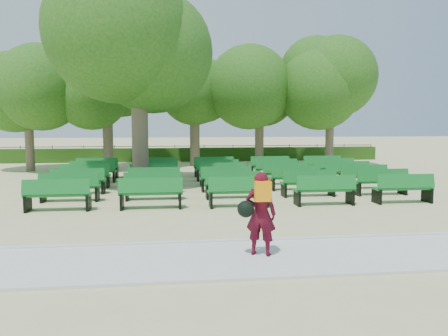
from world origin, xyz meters
name	(u,v)px	position (x,y,z in m)	size (l,w,h in m)	color
ground	(207,196)	(0.00, 0.00, 0.00)	(120.00, 120.00, 0.00)	#C5C183
paving	(239,259)	(0.00, -7.40, 0.03)	(30.00, 2.20, 0.06)	silver
curb	(231,242)	(0.00, -6.25, 0.05)	(30.00, 0.12, 0.10)	silver
hedge	(190,154)	(0.00, 14.00, 0.45)	(26.00, 0.70, 0.90)	#254B13
fence	(190,161)	(0.00, 14.40, 0.00)	(26.00, 0.10, 1.02)	black
tree_line	(193,167)	(0.00, 10.00, 0.00)	(21.80, 6.80, 7.04)	#2D611A
bench_array	(223,186)	(0.80, 1.75, 0.10)	(1.94, 0.67, 1.21)	#137025
tree_among	(138,57)	(-2.48, 2.38, 5.18)	(5.74, 5.74, 7.80)	brown
person	(260,212)	(0.41, -7.28, 0.90)	(0.82, 0.60, 1.63)	#4B0A19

